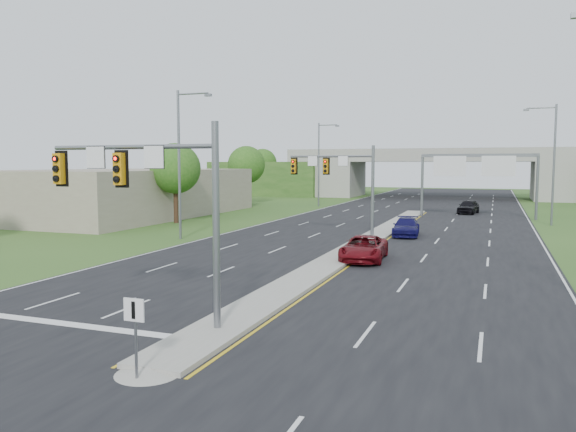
% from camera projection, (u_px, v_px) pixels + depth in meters
% --- Properties ---
extents(ground, '(240.00, 240.00, 0.00)m').
position_uv_depth(ground, '(217.00, 332.00, 18.75)').
color(ground, '#2B4F1C').
rests_on(ground, ground).
extents(road, '(24.00, 160.00, 0.02)m').
position_uv_depth(road, '(395.00, 225.00, 51.43)').
color(road, black).
rests_on(road, ground).
extents(median, '(2.00, 54.00, 0.16)m').
position_uv_depth(median, '(366.00, 241.00, 40.22)').
color(median, gray).
rests_on(median, road).
extents(median_nose, '(2.00, 2.00, 0.16)m').
position_uv_depth(median_nose, '(148.00, 371.00, 15.01)').
color(median_nose, gray).
rests_on(median_nose, road).
extents(lane_markings, '(23.72, 160.00, 0.01)m').
position_uv_depth(lane_markings, '(375.00, 232.00, 45.96)').
color(lane_markings, gold).
rests_on(lane_markings, road).
extents(signal_mast_near, '(6.62, 0.60, 7.00)m').
position_uv_depth(signal_mast_near, '(155.00, 190.00, 19.03)').
color(signal_mast_near, slate).
rests_on(signal_mast_near, ground).
extents(signal_mast_far, '(6.62, 0.60, 7.00)m').
position_uv_depth(signal_mast_far, '(343.00, 176.00, 42.37)').
color(signal_mast_far, slate).
rests_on(signal_mast_far, ground).
extents(keep_right_sign, '(0.60, 0.13, 2.20)m').
position_uv_depth(keep_right_sign, '(135.00, 324.00, 14.38)').
color(keep_right_sign, slate).
rests_on(keep_right_sign, ground).
extents(sign_gantry, '(11.58, 0.44, 6.67)m').
position_uv_depth(sign_gantry, '(477.00, 168.00, 57.91)').
color(sign_gantry, slate).
rests_on(sign_gantry, ground).
extents(overpass, '(80.00, 14.00, 8.10)m').
position_uv_depth(overpass, '(441.00, 176.00, 93.13)').
color(overpass, gray).
rests_on(overpass, ground).
extents(lightpole_l_mid, '(2.85, 0.25, 11.00)m').
position_uv_depth(lightpole_l_mid, '(181.00, 157.00, 41.46)').
color(lightpole_l_mid, slate).
rests_on(lightpole_l_mid, ground).
extents(lightpole_l_far, '(2.85, 0.25, 11.00)m').
position_uv_depth(lightpole_l_far, '(320.00, 160.00, 74.14)').
color(lightpole_l_far, slate).
rests_on(lightpole_l_far, ground).
extents(lightpole_r_far, '(2.85, 0.25, 11.00)m').
position_uv_depth(lightpole_r_far, '(552.00, 159.00, 50.95)').
color(lightpole_r_far, slate).
rests_on(lightpole_r_far, ground).
extents(tree_l_near, '(4.80, 4.80, 7.60)m').
position_uv_depth(tree_l_near, '(175.00, 169.00, 53.20)').
color(tree_l_near, '#382316').
rests_on(tree_l_near, ground).
extents(tree_l_mid, '(5.20, 5.20, 8.12)m').
position_uv_depth(tree_l_mid, '(246.00, 165.00, 77.90)').
color(tree_l_mid, '#382316').
rests_on(tree_l_mid, ground).
extents(tree_back_a, '(6.00, 6.00, 8.85)m').
position_uv_depth(tree_back_a, '(263.00, 163.00, 119.12)').
color(tree_back_a, '#382316').
rests_on(tree_back_a, ground).
extents(tree_back_b, '(5.60, 5.60, 8.32)m').
position_uv_depth(tree_back_b, '(326.00, 165.00, 114.32)').
color(tree_back_b, '#382316').
rests_on(tree_back_b, ground).
extents(commercial_building, '(18.00, 30.00, 5.00)m').
position_uv_depth(commercial_building, '(121.00, 192.00, 61.57)').
color(commercial_building, gray).
rests_on(commercial_building, ground).
extents(car_far_a, '(2.73, 5.29, 1.42)m').
position_uv_depth(car_far_a, '(364.00, 248.00, 32.64)').
color(car_far_a, '#600910').
rests_on(car_far_a, road).
extents(car_far_b, '(2.40, 4.99, 1.40)m').
position_uv_depth(car_far_b, '(406.00, 227.00, 43.79)').
color(car_far_b, '#0D0A41').
rests_on(car_far_b, road).
extents(car_far_c, '(2.54, 4.86, 1.58)m').
position_uv_depth(car_far_c, '(468.00, 207.00, 63.47)').
color(car_far_c, black).
rests_on(car_far_c, road).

